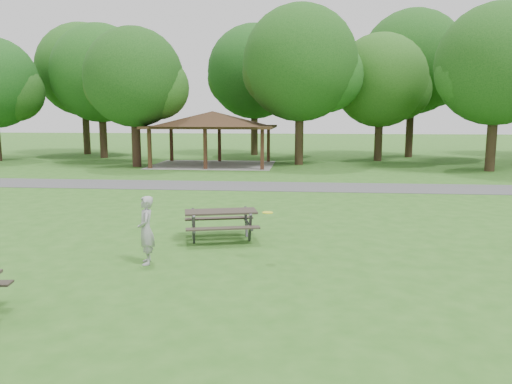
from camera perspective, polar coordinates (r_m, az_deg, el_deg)
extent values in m
plane|color=#2C601B|center=(11.35, -7.12, -9.58)|extent=(160.00, 160.00, 0.00)
cube|color=#474749|center=(24.87, -0.04, 0.67)|extent=(120.00, 3.20, 0.02)
cube|color=#382414|center=(33.44, -12.06, 4.83)|extent=(0.22, 0.22, 2.60)
cube|color=#321A12|center=(38.61, -9.64, 5.43)|extent=(0.22, 0.22, 2.60)
cube|color=#361D13|center=(32.51, -5.82, 4.87)|extent=(0.22, 0.22, 2.60)
cube|color=#341B13|center=(37.81, -4.20, 5.46)|extent=(0.22, 0.22, 2.60)
cube|color=#381E14|center=(31.99, 0.72, 4.85)|extent=(0.22, 0.22, 2.60)
cube|color=#362313|center=(37.36, 1.43, 5.44)|extent=(0.22, 0.22, 2.60)
cube|color=#342214|center=(35.09, -4.98, 7.44)|extent=(8.60, 6.60, 0.16)
pyramid|color=#301F13|center=(35.08, -4.99, 8.39)|extent=(7.01, 7.01, 1.00)
cube|color=gray|center=(35.26, -4.92, 3.11)|extent=(8.40, 6.40, 0.03)
sphere|color=#184213|center=(42.41, -25.91, 10.24)|extent=(4.42, 4.42, 4.42)
cylinder|color=#2F1F15|center=(42.80, -17.06, 6.34)|extent=(0.60, 0.60, 3.85)
sphere|color=#154513|center=(42.89, -17.37, 12.82)|extent=(7.80, 7.80, 7.80)
sphere|color=#1C4F16|center=(42.47, -14.93, 11.91)|extent=(5.07, 5.07, 5.07)
sphere|color=#144714|center=(43.29, -19.38, 11.91)|extent=(4.68, 4.68, 4.68)
cylinder|color=black|center=(34.96, -13.53, 5.69)|extent=(0.60, 0.60, 3.50)
sphere|color=#143F12|center=(34.99, -13.79, 12.61)|extent=(6.60, 6.60, 6.60)
sphere|color=#1D4F16|center=(34.78, -11.23, 11.63)|extent=(4.29, 4.29, 4.29)
sphere|color=#1C4012|center=(35.23, -15.94, 11.70)|extent=(3.96, 3.96, 3.96)
cylinder|color=#302215|center=(35.53, 4.96, 6.38)|extent=(0.60, 0.60, 4.02)
sphere|color=#164413|center=(35.66, 5.07, 14.45)|extent=(8.00, 8.00, 8.00)
sphere|color=#174D16|center=(35.91, 8.01, 13.08)|extent=(5.20, 5.20, 5.20)
sphere|color=#1A4012|center=(35.46, 2.39, 13.54)|extent=(4.80, 4.80, 4.80)
cylinder|color=black|center=(39.43, 13.82, 5.98)|extent=(0.60, 0.60, 3.43)
sphere|color=#1E4D16|center=(39.46, 14.06, 12.28)|extent=(7.00, 7.00, 7.00)
sphere|color=#1A4413|center=(39.97, 16.23, 11.14)|extent=(4.55, 4.55, 4.55)
sphere|color=#174614|center=(39.06, 12.00, 11.61)|extent=(4.20, 4.20, 4.20)
cylinder|color=black|center=(34.53, 25.31, 5.28)|extent=(0.60, 0.60, 3.78)
sphere|color=#164413|center=(34.61, 25.84, 13.00)|extent=(7.40, 7.40, 7.40)
sphere|color=#1A4E16|center=(33.91, 23.49, 12.31)|extent=(4.44, 4.44, 4.44)
cylinder|color=#2E2014|center=(47.19, -18.83, 6.78)|extent=(0.60, 0.60, 4.38)
sphere|color=#194A15|center=(47.32, -19.15, 13.07)|extent=(8.00, 8.00, 8.00)
sphere|color=#1A4E16|center=(46.83, -16.90, 12.24)|extent=(5.20, 5.20, 5.20)
sphere|color=#1A4012|center=(47.78, -21.00, 12.20)|extent=(4.80, 4.80, 4.80)
cylinder|color=#2E2014|center=(43.74, -0.19, 6.96)|extent=(0.60, 0.60, 4.13)
sphere|color=#124113|center=(43.86, -0.20, 13.59)|extent=(8.00, 8.00, 8.00)
sphere|color=#1E4E16|center=(43.95, 2.24, 12.53)|extent=(5.20, 5.20, 5.20)
sphere|color=#174313|center=(43.80, -2.36, 12.80)|extent=(4.80, 4.80, 4.80)
cylinder|color=black|center=(43.36, 17.15, 6.83)|extent=(0.60, 0.60, 4.55)
sphere|color=#144313|center=(43.54, 17.48, 13.97)|extent=(8.40, 8.40, 8.40)
sphere|color=#154915|center=(44.17, 19.81, 12.69)|extent=(5.46, 5.46, 5.46)
sphere|color=#1C4112|center=(42.99, 15.25, 13.30)|extent=(5.04, 5.04, 5.04)
cube|color=#2D2620|center=(14.27, -4.04, -2.25)|extent=(2.17, 1.29, 0.06)
cube|color=#2F2922|center=(13.69, -3.79, -4.17)|extent=(2.04, 0.79, 0.04)
cube|color=#302722|center=(14.99, -4.24, -3.01)|extent=(2.04, 0.79, 0.04)
cube|color=#434346|center=(13.90, -7.10, -4.34)|extent=(0.17, 0.43, 0.88)
cube|color=#404043|center=(14.73, -7.20, -3.59)|extent=(0.17, 0.43, 0.88)
cube|color=#434345|center=(14.31, -7.15, -3.82)|extent=(0.48, 1.62, 0.06)
cube|color=#38383B|center=(14.03, -0.69, -4.15)|extent=(0.17, 0.43, 0.88)
cube|color=#454447|center=(14.85, -1.15, -3.41)|extent=(0.17, 0.43, 0.88)
cube|color=#39393B|center=(14.43, -0.93, -3.64)|extent=(0.48, 1.62, 0.06)
cylinder|color=yellow|center=(12.09, 1.34, -2.36)|extent=(0.32, 0.32, 0.02)
imported|color=#9B9A9D|center=(12.27, -12.46, -4.29)|extent=(0.56, 0.70, 1.66)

